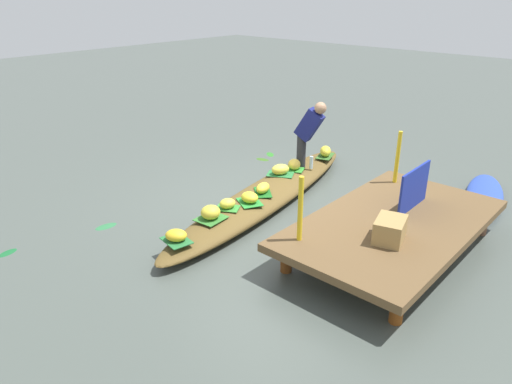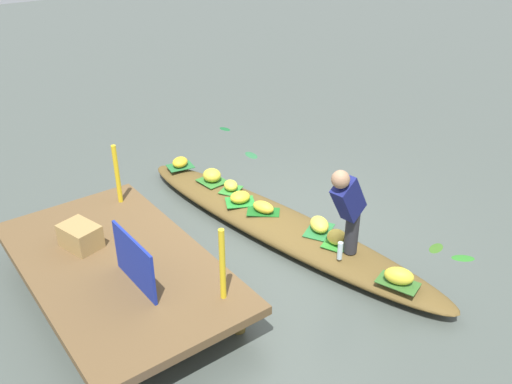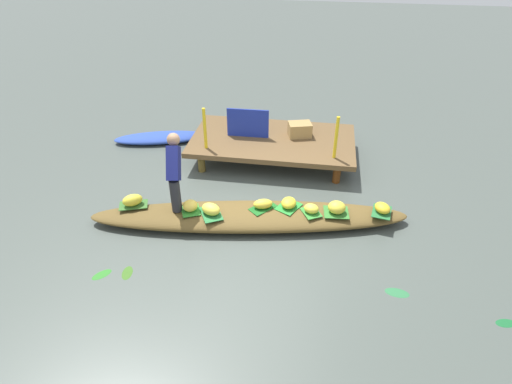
{
  "view_description": "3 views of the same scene",
  "coord_description": "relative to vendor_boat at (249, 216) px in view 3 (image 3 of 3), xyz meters",
  "views": [
    {
      "loc": [
        5.32,
        4.51,
        3.19
      ],
      "look_at": [
        0.41,
        0.12,
        0.34
      ],
      "focal_mm": 33.56,
      "sensor_mm": 36.0,
      "label": 1
    },
    {
      "loc": [
        -4.7,
        3.9,
        3.98
      ],
      "look_at": [
        0.21,
        0.21,
        0.6
      ],
      "focal_mm": 38.27,
      "sensor_mm": 36.0,
      "label": 2
    },
    {
      "loc": [
        0.98,
        -5.42,
        4.26
      ],
      "look_at": [
        0.09,
        0.12,
        0.53
      ],
      "focal_mm": 30.17,
      "sensor_mm": 36.0,
      "label": 3
    }
  ],
  "objects": [
    {
      "name": "leaf_mat_0",
      "position": [
        0.61,
        0.18,
        0.13
      ],
      "size": [
        0.45,
        0.49,
        0.01
      ],
      "primitive_type": "cube",
      "rotation": [
        0.0,
        0.0,
        1.09
      ],
      "color": "#278631",
      "rests_on": "vendor_boat"
    },
    {
      "name": "produce_crate",
      "position": [
        0.61,
        2.39,
        0.45
      ],
      "size": [
        0.51,
        0.43,
        0.27
      ],
      "primitive_type": "cube",
      "rotation": [
        0.0,
        0.0,
        0.27
      ],
      "color": "#9E7D48",
      "rests_on": "dock_platform"
    },
    {
      "name": "leaf_mat_1",
      "position": [
        -0.91,
        -0.17,
        0.13
      ],
      "size": [
        0.39,
        0.41,
        0.01
      ],
      "primitive_type": "cube",
      "rotation": [
        0.0,
        0.0,
        1.97
      ],
      "color": "#2F832B",
      "rests_on": "vendor_boat"
    },
    {
      "name": "drifting_plant_2",
      "position": [
        -1.82,
        -1.48,
        -0.13
      ],
      "size": [
        0.29,
        0.31,
        0.01
      ],
      "primitive_type": "ellipsoid",
      "rotation": [
        0.0,
        0.0,
        0.88
      ],
      "color": "#2B7424",
      "rests_on": "ground"
    },
    {
      "name": "water_bottle",
      "position": [
        -1.15,
        0.02,
        0.24
      ],
      "size": [
        0.06,
        0.06,
        0.22
      ],
      "primitive_type": "cylinder",
      "color": "silver",
      "rests_on": "vendor_boat"
    },
    {
      "name": "drifting_plant_3",
      "position": [
        2.19,
        -1.18,
        -0.13
      ],
      "size": [
        0.34,
        0.2,
        0.01
      ],
      "primitive_type": "ellipsoid",
      "rotation": [
        0.0,
        0.0,
        3.03
      ],
      "color": "#2A6B3D",
      "rests_on": "ground"
    },
    {
      "name": "leaf_mat_5",
      "position": [
        -0.57,
        -0.2,
        0.13
      ],
      "size": [
        0.46,
        0.52,
        0.01
      ],
      "primitive_type": "cube",
      "rotation": [
        0.0,
        0.0,
        2.07
      ],
      "color": "#277036",
      "rests_on": "vendor_boat"
    },
    {
      "name": "banana_bunch_0",
      "position": [
        0.61,
        0.18,
        0.21
      ],
      "size": [
        0.28,
        0.31,
        0.15
      ],
      "primitive_type": "ellipsoid",
      "rotation": [
        0.0,
        0.0,
        1.4
      ],
      "color": "yellow",
      "rests_on": "vendor_boat"
    },
    {
      "name": "dock_platform",
      "position": [
        0.1,
        2.2,
        0.26
      ],
      "size": [
        3.2,
        1.8,
        0.45
      ],
      "color": "brown",
      "rests_on": "ground"
    },
    {
      "name": "drifting_plant_0",
      "position": [
        3.46,
        -1.48,
        -0.13
      ],
      "size": [
        0.28,
        0.18,
        0.01
      ],
      "primitive_type": "ellipsoid",
      "rotation": [
        0.0,
        0.0,
        0.21
      ],
      "color": "#175B2C",
      "rests_on": "ground"
    },
    {
      "name": "banana_bunch_6",
      "position": [
        0.97,
        0.08,
        0.21
      ],
      "size": [
        0.28,
        0.25,
        0.15
      ],
      "primitive_type": "ellipsoid",
      "rotation": [
        0.0,
        0.0,
        5.97
      ],
      "color": "yellow",
      "rests_on": "vendor_boat"
    },
    {
      "name": "moored_boat",
      "position": [
        -2.39,
        2.56,
        -0.05
      ],
      "size": [
        2.06,
        1.1,
        0.17
      ],
      "primitive_type": "ellipsoid",
      "rotation": [
        0.0,
        0.0,
        0.29
      ],
      "color": "#2A45A4",
      "rests_on": "ground"
    },
    {
      "name": "banana_bunch_5",
      "position": [
        -0.57,
        -0.2,
        0.22
      ],
      "size": [
        0.38,
        0.33,
        0.18
      ],
      "primitive_type": "ellipsoid",
      "rotation": [
        0.0,
        0.0,
        5.87
      ],
      "color": "yellow",
      "rests_on": "vendor_boat"
    },
    {
      "name": "leaf_mat_3",
      "position": [
        1.36,
        0.15,
        0.13
      ],
      "size": [
        0.41,
        0.37,
        0.01
      ],
      "primitive_type": "cube",
      "rotation": [
        0.0,
        0.0,
        0.09
      ],
      "color": "#31742C",
      "rests_on": "vendor_boat"
    },
    {
      "name": "vendor_boat",
      "position": [
        0.0,
        0.0,
        0.0
      ],
      "size": [
        5.14,
        1.63,
        0.26
      ],
      "primitive_type": "ellipsoid",
      "rotation": [
        0.0,
        0.0,
        0.16
      ],
      "color": "brown",
      "rests_on": "ground"
    },
    {
      "name": "leaf_mat_7",
      "position": [
        -1.86,
        -0.17,
        0.13
      ],
      "size": [
        0.5,
        0.39,
        0.01
      ],
      "primitive_type": "cube",
      "rotation": [
        0.0,
        0.0,
        0.33
      ],
      "color": "#346427",
      "rests_on": "vendor_boat"
    },
    {
      "name": "banana_bunch_2",
      "position": [
        2.07,
        0.28,
        0.21
      ],
      "size": [
        0.33,
        0.35,
        0.15
      ],
      "primitive_type": "ellipsoid",
      "rotation": [
        0.0,
        0.0,
        2.13
      ],
      "color": "gold",
      "rests_on": "vendor_boat"
    },
    {
      "name": "vendor_person",
      "position": [
        -1.14,
        -0.06,
        0.81
      ],
      "size": [
        0.26,
        0.55,
        1.18
      ],
      "color": "#28282D",
      "rests_on": "vendor_boat"
    },
    {
      "name": "leaf_mat_2",
      "position": [
        2.07,
        0.28,
        0.13
      ],
      "size": [
        0.35,
        0.43,
        0.01
      ],
      "primitive_type": "cube",
      "rotation": [
        0.0,
        0.0,
        1.39
      ],
      "color": "#256A34",
      "rests_on": "vendor_boat"
    },
    {
      "name": "leaf_mat_4",
      "position": [
        0.21,
        0.09,
        0.13
      ],
      "size": [
        0.46,
        0.48,
        0.01
      ],
      "primitive_type": "cube",
      "rotation": [
        0.0,
        0.0,
        0.84
      ],
      "color": "#195F1E",
      "rests_on": "vendor_boat"
    },
    {
      "name": "leaf_mat_6",
      "position": [
        0.97,
        0.08,
        0.13
      ],
      "size": [
        0.38,
        0.41,
        0.01
      ],
      "primitive_type": "cube",
      "rotation": [
        0.0,
        0.0,
        2.08
      ],
      "color": "#328230",
      "rests_on": "vendor_boat"
    },
    {
      "name": "banana_bunch_3",
      "position": [
        1.36,
        0.15,
        0.23
      ],
      "size": [
        0.28,
        0.26,
        0.19
      ],
      "primitive_type": "ellipsoid",
      "rotation": [
        0.0,
        0.0,
        3.13
      ],
      "color": "gold",
      "rests_on": "vendor_boat"
    },
    {
      "name": "banana_bunch_1",
      "position": [
        -0.91,
        -0.17,
        0.23
      ],
      "size": [
        0.31,
        0.31,
        0.19
      ],
      "primitive_type": "ellipsoid",
      "rotation": [
        0.0,
        0.0,
        0.53
      ],
      "color": "#F9D14C",
      "rests_on": "vendor_boat"
    },
    {
      "name": "drifting_plant_1",
      "position": [
        -1.49,
        -1.4,
        -0.13
      ],
      "size": [
        0.2,
        0.3,
        0.01
      ],
      "primitive_type": "ellipsoid",
      "rotation": [
        0.0,
        0.0,
        1.78
      ],
      "color": "#36621D",
      "rests_on": "ground"
    },
    {
      "name": "banana_bunch_4",
      "position": [
        0.21,
        0.09,
        0.21
      ],
      "size": [
        0.35,
        0.27,
        0.15
      ],
      "primitive_type": "ellipsoid",
      "rotation": [
        0.0,
        0.0,
        3.46
      ],
      "color": "gold",
      "rests_on": "vendor_boat"
    },
    {
      "name": "railing_post_west",
      "position": [
        -1.1,
        1.6,
        0.72
      ],
      "size": [
        0.06,
        0.06,
        0.8
      ],
      "primitive_type": "cylinder",
      "color": "yellow",
      "rests_on": "dock_platform"
    },
    {
      "name": "market_banner",
      "position": [
        -0.4,
        2.2,
        0.6
      ],
      "size": [
        0.82,
        0.04,
        0.57
      ],
      "primitive_type": "cube",
      "rotation": [
        0.0,
        0.0,
        0.02
      ],
      "color": "navy",
      "rests_on": "dock_platform"
    },
    {
      "name": "banana_bunch_7",
      "position": [
        -1.86,
        -0.17,
        0.23
      ],
      "size": [
        0.37,
        0.34,
        0.19
      ],
      "primitive_type": "ellipsoid",
      "rotation": [
        0.0,
        0.0,
        3.74
      ],
      "color": "yellow",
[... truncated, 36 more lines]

